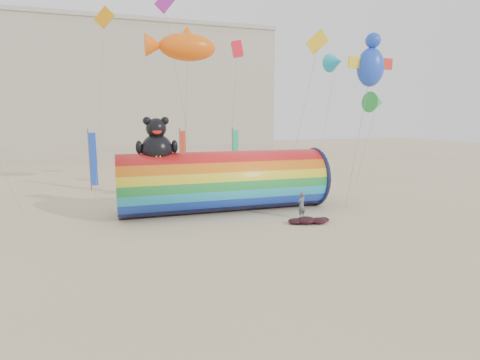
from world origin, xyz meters
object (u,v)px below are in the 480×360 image
object	(u,v)px
kite_handler	(301,205)
fabric_bundle	(309,220)
hotel_building	(81,91)
windsock_assembly	(224,180)

from	to	relation	value
kite_handler	fabric_bundle	bearing A→B (deg)	56.58
hotel_building	kite_handler	distance (m)	49.22
hotel_building	windsock_assembly	bearing A→B (deg)	-73.96
windsock_assembly	fabric_bundle	xyz separation A→B (m)	(3.92, -4.51, -1.91)
hotel_building	windsock_assembly	distance (m)	44.63
hotel_building	kite_handler	bearing A→B (deg)	-70.51
hotel_building	fabric_bundle	distance (m)	50.37
windsock_assembly	hotel_building	bearing A→B (deg)	106.04
hotel_building	kite_handler	world-z (taller)	hotel_building
windsock_assembly	fabric_bundle	size ratio (longest dim) A/B	5.20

